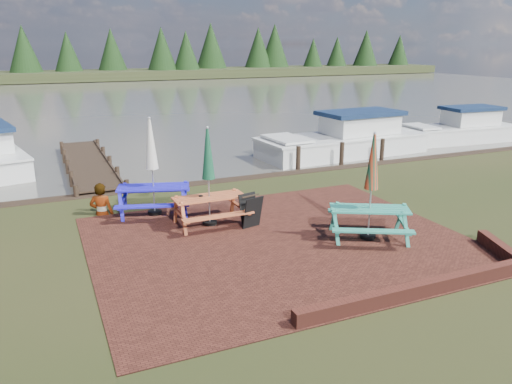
{
  "coord_description": "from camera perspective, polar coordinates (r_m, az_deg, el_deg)",
  "views": [
    {
      "loc": [
        -5.12,
        -9.29,
        4.7
      ],
      "look_at": [
        -0.14,
        2.13,
        1.0
      ],
      "focal_mm": 35.0,
      "sensor_mm": 36.0,
      "label": 1
    }
  ],
  "objects": [
    {
      "name": "ground",
      "position": [
        11.6,
        4.9,
        -7.42
      ],
      "size": [
        120.0,
        120.0,
        0.0
      ],
      "primitive_type": "plane",
      "color": "black",
      "rests_on": "ground"
    },
    {
      "name": "paving",
      "position": [
        12.41,
        2.71,
        -5.67
      ],
      "size": [
        9.0,
        7.5,
        0.02
      ],
      "primitive_type": "cube",
      "color": "#341710",
      "rests_on": "ground"
    },
    {
      "name": "brick_wall",
      "position": [
        10.99,
        21.16,
        -9.11
      ],
      "size": [
        6.21,
        1.79,
        0.3
      ],
      "color": "#4C1E16",
      "rests_on": "ground"
    },
    {
      "name": "water",
      "position": [
        46.81,
        -17.44,
        10.04
      ],
      "size": [
        120.0,
        60.0,
        0.02
      ],
      "primitive_type": "cube",
      "color": "#413E37",
      "rests_on": "ground"
    },
    {
      "name": "far_treeline",
      "position": [
        75.47,
        -20.34,
        14.48
      ],
      "size": [
        120.0,
        10.0,
        8.1
      ],
      "color": "black",
      "rests_on": "ground"
    },
    {
      "name": "picnic_table_teal",
      "position": [
        12.6,
        12.91,
        -1.26
      ],
      "size": [
        2.5,
        2.41,
        2.67
      ],
      "rotation": [
        0.0,
        0.0,
        -0.49
      ],
      "color": "#2A8973",
      "rests_on": "ground"
    },
    {
      "name": "picnic_table_red",
      "position": [
        13.3,
        -5.39,
        -0.0
      ],
      "size": [
        1.92,
        1.71,
        2.65
      ],
      "rotation": [
        0.0,
        0.0,
        0.01
      ],
      "color": "#A9502B",
      "rests_on": "ground"
    },
    {
      "name": "picnic_table_blue",
      "position": [
        14.36,
        -11.69,
        1.14
      ],
      "size": [
        2.42,
        2.27,
        2.77
      ],
      "rotation": [
        0.0,
        0.0,
        -0.29
      ],
      "color": "#1E18BA",
      "rests_on": "ground"
    },
    {
      "name": "chalkboard",
      "position": [
        13.24,
        -0.6,
        -2.16
      ],
      "size": [
        0.58,
        0.63,
        0.88
      ],
      "rotation": [
        0.0,
        0.0,
        0.24
      ],
      "color": "black",
      "rests_on": "ground"
    },
    {
      "name": "jetty",
      "position": [
        21.13,
        -18.61,
        3.14
      ],
      "size": [
        1.76,
        9.08,
        1.0
      ],
      "color": "black",
      "rests_on": "ground"
    },
    {
      "name": "boat_near",
      "position": [
        23.31,
        10.22,
        5.76
      ],
      "size": [
        8.08,
        3.2,
        2.15
      ],
      "rotation": [
        0.0,
        0.0,
        1.63
      ],
      "color": "silver",
      "rests_on": "ground"
    },
    {
      "name": "boat_far",
      "position": [
        28.21,
        22.29,
        6.53
      ],
      "size": [
        6.45,
        2.67,
        1.97
      ],
      "rotation": [
        0.0,
        0.0,
        1.5
      ],
      "color": "silver",
      "rests_on": "ground"
    },
    {
      "name": "person",
      "position": [
        14.75,
        -17.49,
        0.92
      ],
      "size": [
        0.79,
        0.67,
        1.84
      ],
      "primitive_type": "imported",
      "rotation": [
        0.0,
        0.0,
        2.73
      ],
      "color": "gray",
      "rests_on": "ground"
    }
  ]
}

